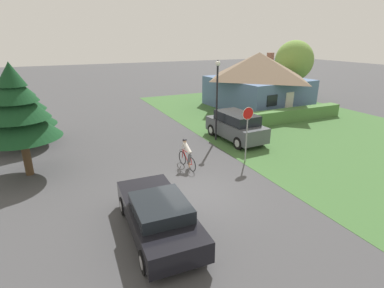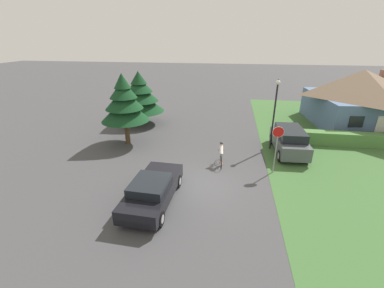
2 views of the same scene
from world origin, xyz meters
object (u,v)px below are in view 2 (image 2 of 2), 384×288
(sedan_left_lane, at_px, (153,190))
(conifer_tall_far, at_px, (140,96))
(cyclist, at_px, (221,155))
(street_lamp, at_px, (275,106))
(stop_sign, at_px, (277,141))
(cottage_house, at_px, (359,97))
(parked_suv_right, at_px, (289,141))
(conifer_tall_near, at_px, (124,103))

(sedan_left_lane, relative_size, conifer_tall_far, 0.99)
(cyclist, xyz_separation_m, conifer_tall_far, (-7.84, 7.33, 1.93))
(street_lamp, bearing_deg, stop_sign, -93.97)
(conifer_tall_far, bearing_deg, cottage_house, 8.26)
(stop_sign, relative_size, street_lamp, 0.58)
(sedan_left_lane, distance_m, parked_suv_right, 10.61)
(cottage_house, height_order, cyclist, cottage_house)
(cyclist, distance_m, parked_suv_right, 5.32)
(cyclist, distance_m, street_lamp, 5.30)
(sedan_left_lane, distance_m, stop_sign, 7.64)
(street_lamp, distance_m, conifer_tall_near, 10.76)
(cyclist, height_order, conifer_tall_near, conifer_tall_near)
(sedan_left_lane, xyz_separation_m, street_lamp, (6.58, 7.77, 2.48))
(stop_sign, xyz_separation_m, street_lamp, (0.26, 3.69, 1.15))
(sedan_left_lane, bearing_deg, cyclist, -31.56)
(parked_suv_right, xyz_separation_m, stop_sign, (-1.42, -3.17, 1.13))
(conifer_tall_near, xyz_separation_m, conifer_tall_far, (-0.56, 4.83, -0.55))
(cottage_house, relative_size, stop_sign, 3.16)
(conifer_tall_near, distance_m, conifer_tall_far, 4.89)
(conifer_tall_near, bearing_deg, street_lamp, 3.50)
(parked_suv_right, relative_size, conifer_tall_far, 0.93)
(cottage_house, height_order, stop_sign, cottage_house)
(cyclist, bearing_deg, sedan_left_lane, 140.95)
(cottage_house, bearing_deg, stop_sign, -134.25)
(street_lamp, relative_size, conifer_tall_far, 1.04)
(cottage_house, bearing_deg, cyclist, -144.67)
(cottage_house, height_order, parked_suv_right, cottage_house)
(parked_suv_right, relative_size, conifer_tall_near, 0.85)
(cottage_house, distance_m, cyclist, 15.73)
(cyclist, bearing_deg, conifer_tall_far, 41.97)
(sedan_left_lane, bearing_deg, street_lamp, -37.70)
(sedan_left_lane, height_order, stop_sign, stop_sign)
(street_lamp, height_order, conifer_tall_near, conifer_tall_near)
(sedan_left_lane, relative_size, stop_sign, 1.64)
(stop_sign, bearing_deg, conifer_tall_far, -36.53)
(street_lamp, xyz_separation_m, conifer_tall_far, (-11.29, 4.17, -0.55))
(conifer_tall_far, bearing_deg, street_lamp, -20.27)
(sedan_left_lane, height_order, street_lamp, street_lamp)
(cottage_house, relative_size, street_lamp, 1.85)
(sedan_left_lane, distance_m, conifer_tall_far, 12.98)
(conifer_tall_near, bearing_deg, stop_sign, -16.14)
(cyclist, xyz_separation_m, parked_suv_right, (4.62, 2.64, 0.20))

